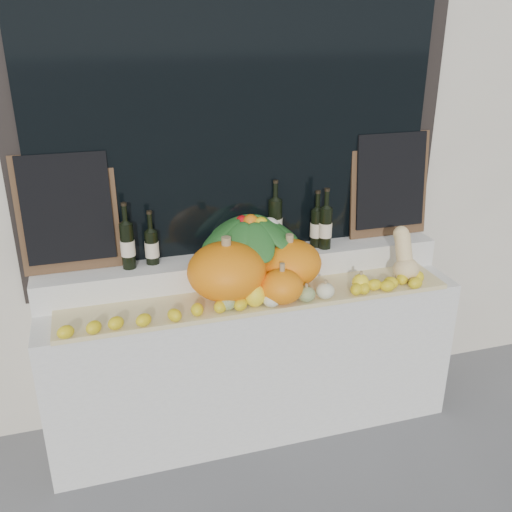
% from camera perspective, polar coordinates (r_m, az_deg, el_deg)
% --- Properties ---
extents(storefront_facade, '(7.00, 0.94, 4.50)m').
position_cam_1_polar(storefront_facade, '(3.52, -3.99, 22.26)').
color(storefront_facade, beige).
rests_on(storefront_facade, ground).
extents(display_sill, '(2.30, 0.55, 0.88)m').
position_cam_1_polar(display_sill, '(3.38, -0.37, -10.20)').
color(display_sill, silver).
rests_on(display_sill, ground).
extents(rear_tier, '(2.30, 0.25, 0.16)m').
position_cam_1_polar(rear_tier, '(3.25, -1.13, -1.11)').
color(rear_tier, silver).
rests_on(rear_tier, display_sill).
extents(straw_bedding, '(2.10, 0.32, 0.02)m').
position_cam_1_polar(straw_bedding, '(3.04, 0.27, -4.30)').
color(straw_bedding, tan).
rests_on(straw_bedding, display_sill).
extents(pumpkin_left, '(0.48, 0.48, 0.30)m').
position_cam_1_polar(pumpkin_left, '(2.98, -2.93, -1.52)').
color(pumpkin_left, orange).
rests_on(pumpkin_left, straw_bedding).
extents(pumpkin_right, '(0.40, 0.40, 0.25)m').
position_cam_1_polar(pumpkin_right, '(3.14, 3.32, -0.67)').
color(pumpkin_right, orange).
rests_on(pumpkin_right, straw_bedding).
extents(pumpkin_center, '(0.27, 0.27, 0.18)m').
position_cam_1_polar(pumpkin_center, '(2.95, 2.60, -3.06)').
color(pumpkin_center, orange).
rests_on(pumpkin_center, straw_bedding).
extents(butternut_squash, '(0.15, 0.21, 0.29)m').
position_cam_1_polar(butternut_squash, '(3.31, 14.64, -0.22)').
color(butternut_squash, '#EDCB8B').
rests_on(butternut_squash, straw_bedding).
extents(decorative_gourds, '(0.84, 0.13, 0.14)m').
position_cam_1_polar(decorative_gourds, '(2.97, 3.36, -3.78)').
color(decorative_gourds, '#38651E').
rests_on(decorative_gourds, straw_bedding).
extents(lemon_heap, '(2.20, 0.16, 0.06)m').
position_cam_1_polar(lemon_heap, '(2.93, 0.90, -4.47)').
color(lemon_heap, yellow).
rests_on(lemon_heap, straw_bedding).
extents(produce_bowl, '(0.60, 0.60, 0.25)m').
position_cam_1_polar(produce_bowl, '(3.17, -0.54, 2.15)').
color(produce_bowl, black).
rests_on(produce_bowl, rear_tier).
extents(wine_bottle_far_left, '(0.08, 0.08, 0.36)m').
position_cam_1_polar(wine_bottle_far_left, '(3.07, -12.72, 1.08)').
color(wine_bottle_far_left, black).
rests_on(wine_bottle_far_left, rear_tier).
extents(wine_bottle_near_left, '(0.08, 0.08, 0.30)m').
position_cam_1_polar(wine_bottle_near_left, '(3.12, -10.38, 0.94)').
color(wine_bottle_near_left, black).
rests_on(wine_bottle_near_left, rear_tier).
extents(wine_bottle_tall, '(0.08, 0.08, 0.40)m').
position_cam_1_polar(wine_bottle_tall, '(3.29, 1.92, 3.36)').
color(wine_bottle_tall, black).
rests_on(wine_bottle_tall, rear_tier).
extents(wine_bottle_near_right, '(0.08, 0.08, 0.33)m').
position_cam_1_polar(wine_bottle_near_right, '(3.32, 6.08, 2.89)').
color(wine_bottle_near_right, black).
rests_on(wine_bottle_near_right, rear_tier).
extents(wine_bottle_far_right, '(0.08, 0.08, 0.36)m').
position_cam_1_polar(wine_bottle_far_right, '(3.29, 6.95, 2.88)').
color(wine_bottle_far_right, black).
rests_on(wine_bottle_far_right, rear_tier).
extents(chalkboard_left, '(0.50, 0.09, 0.62)m').
position_cam_1_polar(chalkboard_left, '(3.07, -18.33, 4.28)').
color(chalkboard_left, '#4C331E').
rests_on(chalkboard_left, rear_tier).
extents(chalkboard_right, '(0.50, 0.09, 0.62)m').
position_cam_1_polar(chalkboard_right, '(3.51, 13.26, 7.11)').
color(chalkboard_right, '#4C331E').
rests_on(chalkboard_right, rear_tier).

